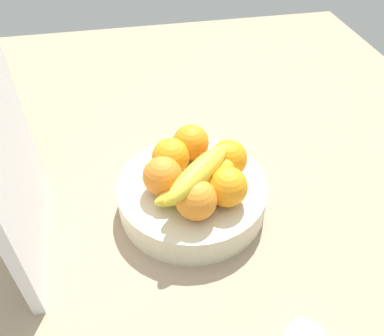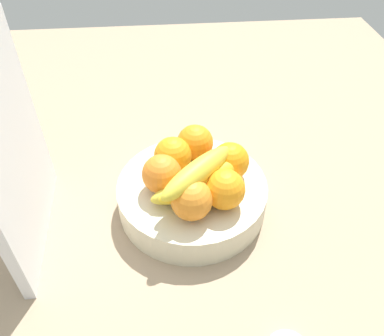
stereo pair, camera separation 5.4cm
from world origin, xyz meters
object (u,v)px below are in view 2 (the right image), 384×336
(fruit_bowl, at_px, (192,195))
(cutting_board, at_px, (13,156))
(orange_front_right, at_px, (162,174))
(orange_top_stack, at_px, (193,143))
(orange_back_left, at_px, (225,189))
(orange_back_right, at_px, (230,161))
(orange_center, at_px, (192,200))
(banana_bunch, at_px, (199,180))
(orange_front_left, at_px, (173,155))

(fruit_bowl, height_order, cutting_board, cutting_board)
(orange_front_right, distance_m, orange_top_stack, 0.10)
(orange_front_right, relative_size, cutting_board, 0.20)
(cutting_board, bearing_deg, fruit_bowl, -85.49)
(orange_back_left, xyz_separation_m, orange_back_right, (0.07, -0.02, 0.00))
(orange_front_right, height_order, orange_center, same)
(fruit_bowl, relative_size, banana_bunch, 1.54)
(cutting_board, bearing_deg, banana_bunch, -92.63)
(orange_front_left, xyz_separation_m, orange_front_right, (-0.05, 0.02, 0.00))
(orange_back_left, bearing_deg, orange_back_right, -16.30)
(orange_front_right, bearing_deg, banana_bunch, -114.23)
(orange_front_right, bearing_deg, fruit_bowl, -83.53)
(orange_center, xyz_separation_m, cutting_board, (0.04, 0.27, 0.08))
(orange_center, height_order, orange_back_left, same)
(orange_front_right, distance_m, banana_bunch, 0.07)
(orange_front_left, distance_m, cutting_board, 0.27)
(orange_back_right, distance_m, banana_bunch, 0.08)
(fruit_bowl, distance_m, banana_bunch, 0.08)
(orange_front_right, relative_size, orange_center, 1.00)
(orange_back_left, height_order, orange_top_stack, same)
(orange_back_left, bearing_deg, orange_top_stack, 17.72)
(orange_back_left, xyz_separation_m, orange_top_stack, (0.13, 0.04, 0.00))
(orange_back_right, bearing_deg, orange_center, 138.55)
(fruit_bowl, relative_size, orange_back_right, 3.94)
(orange_top_stack, relative_size, banana_bunch, 0.39)
(orange_back_right, bearing_deg, orange_front_left, 75.85)
(orange_center, bearing_deg, orange_back_left, -71.95)
(orange_back_right, distance_m, orange_top_stack, 0.09)
(orange_top_stack, height_order, banana_bunch, banana_bunch)
(orange_front_right, bearing_deg, orange_back_right, -79.78)
(orange_front_left, height_order, orange_back_right, same)
(orange_center, relative_size, orange_top_stack, 1.00)
(fruit_bowl, xyz_separation_m, orange_front_left, (0.04, 0.03, 0.07))
(orange_back_right, bearing_deg, banana_bunch, 129.72)
(fruit_bowl, bearing_deg, orange_front_left, 36.90)
(banana_bunch, distance_m, cutting_board, 0.30)
(banana_bunch, bearing_deg, cutting_board, 89.94)
(orange_center, xyz_separation_m, orange_back_left, (0.02, -0.06, 0.00))
(fruit_bowl, height_order, orange_center, orange_center)
(orange_back_right, height_order, cutting_board, cutting_board)
(orange_back_right, bearing_deg, orange_front_right, 100.22)
(orange_front_left, height_order, banana_bunch, banana_bunch)
(orange_back_left, bearing_deg, orange_front_left, 40.73)
(orange_front_left, relative_size, cutting_board, 0.20)
(orange_back_left, relative_size, orange_back_right, 1.00)
(orange_front_right, xyz_separation_m, banana_bunch, (-0.03, -0.06, 0.01))
(orange_center, distance_m, banana_bunch, 0.04)
(orange_front_left, height_order, cutting_board, cutting_board)
(orange_front_left, bearing_deg, orange_back_right, -104.15)
(orange_center, distance_m, cutting_board, 0.29)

